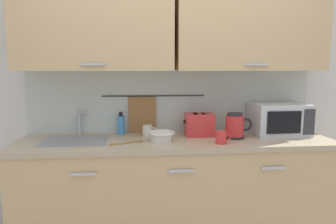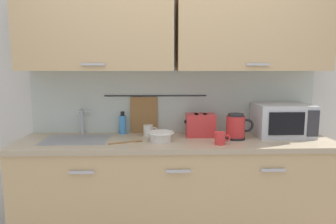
# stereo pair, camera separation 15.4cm
# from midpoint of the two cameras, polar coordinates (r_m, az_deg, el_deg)

# --- Properties ---
(counter_unit) EXTENTS (2.53, 0.64, 0.90)m
(counter_unit) POSITION_cam_midpoint_polar(r_m,az_deg,el_deg) (2.64, 2.89, -14.52)
(counter_unit) COLOR tan
(counter_unit) RESTS_ON ground
(back_wall_assembly) EXTENTS (3.70, 0.41, 2.50)m
(back_wall_assembly) POSITION_cam_midpoint_polar(r_m,az_deg,el_deg) (2.67, 2.85, 9.22)
(back_wall_assembly) COLOR silver
(back_wall_assembly) RESTS_ON ground
(sink_faucet) EXTENTS (0.09, 0.17, 0.22)m
(sink_faucet) POSITION_cam_midpoint_polar(r_m,az_deg,el_deg) (2.75, -14.16, -1.07)
(sink_faucet) COLOR #B2B5BA
(sink_faucet) RESTS_ON counter_unit
(microwave) EXTENTS (0.46, 0.35, 0.27)m
(microwave) POSITION_cam_midpoint_polar(r_m,az_deg,el_deg) (2.81, 21.89, -1.40)
(microwave) COLOR silver
(microwave) RESTS_ON counter_unit
(electric_kettle) EXTENTS (0.23, 0.16, 0.21)m
(electric_kettle) POSITION_cam_midpoint_polar(r_m,az_deg,el_deg) (2.57, 14.17, -2.66)
(electric_kettle) COLOR black
(electric_kettle) RESTS_ON counter_unit
(dish_soap_bottle) EXTENTS (0.06, 0.06, 0.20)m
(dish_soap_bottle) POSITION_cam_midpoint_polar(r_m,az_deg,el_deg) (2.71, -6.78, -2.23)
(dish_soap_bottle) COLOR #3F8CD8
(dish_soap_bottle) RESTS_ON counter_unit
(mug_near_sink) EXTENTS (0.12, 0.08, 0.09)m
(mug_near_sink) POSITION_cam_midpoint_polar(r_m,az_deg,el_deg) (2.61, -1.95, -3.45)
(mug_near_sink) COLOR silver
(mug_near_sink) RESTS_ON counter_unit
(mixing_bowl) EXTENTS (0.21, 0.21, 0.08)m
(mixing_bowl) POSITION_cam_midpoint_polar(r_m,az_deg,el_deg) (2.43, 0.45, -4.40)
(mixing_bowl) COLOR silver
(mixing_bowl) RESTS_ON counter_unit
(toaster) EXTENTS (0.26, 0.17, 0.19)m
(toaster) POSITION_cam_midpoint_polar(r_m,az_deg,el_deg) (2.62, 7.68, -2.39)
(toaster) COLOR red
(toaster) RESTS_ON counter_unit
(mug_by_kettle) EXTENTS (0.12, 0.08, 0.09)m
(mug_by_kettle) POSITION_cam_midpoint_polar(r_m,az_deg,el_deg) (2.37, 11.50, -4.78)
(mug_by_kettle) COLOR red
(mug_by_kettle) RESTS_ON counter_unit
(wooden_spoon) EXTENTS (0.26, 0.13, 0.01)m
(wooden_spoon) POSITION_cam_midpoint_polar(r_m,az_deg,el_deg) (2.41, -5.17, -5.50)
(wooden_spoon) COLOR #9E7042
(wooden_spoon) RESTS_ON counter_unit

